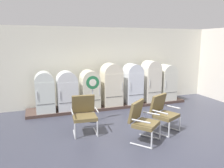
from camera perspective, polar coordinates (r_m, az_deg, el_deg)
The scene contains 15 objects.
ground at distance 5.89m, azimuth 9.68°, elevation -14.10°, with size 12.00×10.00×0.05m, color #393A49.
back_wall at distance 8.76m, azimuth -1.76°, elevation 4.83°, with size 11.76×0.12×3.01m.
side_wall_right at distance 10.25m, azimuth 26.24°, elevation 4.47°, with size 0.16×2.20×3.01m.
display_plinth at distance 8.46m, azimuth -0.38°, elevation -5.54°, with size 6.12×0.95×0.10m, color #49362F.
refrigerator_0 at distance 7.71m, azimuth -17.17°, elevation -1.72°, with size 0.62×0.65×1.37m.
refrigerator_1 at distance 7.77m, azimuth -11.65°, elevation -1.48°, with size 0.69×0.64×1.36m.
refrigerator_2 at distance 7.96m, azimuth -5.80°, elevation -0.98°, with size 0.63×0.72×1.35m.
refrigerator_3 at distance 8.15m, azimuth -0.18°, elevation 0.22°, with size 0.71×0.70×1.57m.
refrigerator_4 at distance 8.48m, azimuth 5.43°, elevation 0.44°, with size 0.63×0.68×1.52m.
refrigerator_5 at distance 8.83m, azimuth 10.09°, elevation 1.11°, with size 0.60×0.68×1.62m.
refrigerator_6 at distance 9.22m, azimuth 14.05°, elevation 0.74°, with size 0.62×0.67×1.44m.
armchair_left at distance 6.01m, azimuth -7.26°, elevation -7.40°, with size 0.73×0.70×1.03m.
armchair_right at distance 6.23m, azimuth 13.17°, elevation -6.95°, with size 0.85×0.85×1.03m.
armchair_center at distance 5.52m, azimuth 7.89°, elevation -9.12°, with size 0.89×0.89×1.03m.
sign_stand at distance 6.78m, azimuth -5.00°, elevation -4.44°, with size 0.40×0.32×1.44m.
Camera 1 is at (-2.67, -4.63, 2.46)m, focal length 35.05 mm.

